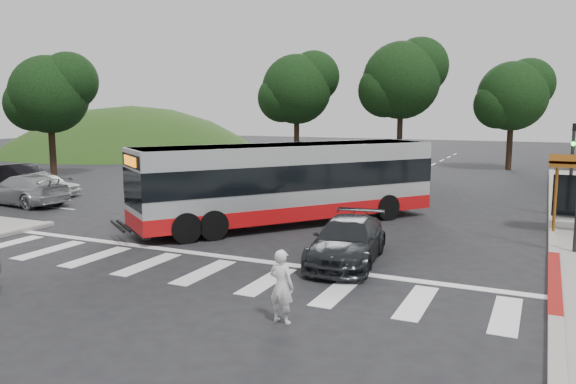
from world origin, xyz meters
The scene contains 16 objects.
ground centered at (0.00, 0.00, 0.00)m, with size 140.00×140.00×0.00m, color black.
curb_east centered at (9.00, 8.00, 0.07)m, with size 0.30×40.00×0.15m, color #9E9991.
curb_east_red centered at (9.00, -2.00, 0.08)m, with size 0.32×6.00×0.15m, color maroon.
hillside_nw centered at (-32.00, 30.00, 0.00)m, with size 44.00×44.00×10.00m, color #1D3B12.
crosswalk_ladder centered at (0.00, -5.00, 0.01)m, with size 18.00×2.60×0.01m, color silver.
traffic_signal_ne_short centered at (9.60, 8.49, 2.48)m, with size 0.18×0.37×4.00m.
tree_north_a centered at (-1.92, 26.07, 6.92)m, with size 6.60×6.15×10.17m.
tree_north_b centered at (6.07, 28.06, 5.66)m, with size 5.72×5.33×8.43m.
tree_north_c centered at (-9.92, 24.06, 6.29)m, with size 6.16×5.74×9.30m.
tree_west_a centered at (-21.93, 10.06, 5.66)m, with size 5.72×5.33×8.43m.
transit_bus centered at (-0.68, 2.23, 1.60)m, with size 2.68×12.39×3.20m, color #ABADAF, non-canonical shape.
pedestrian centered at (3.61, -7.49, 0.81)m, with size 0.59×0.39×1.62m, color white.
dark_sedan centered at (3.34, -2.32, 0.67)m, with size 1.87×4.59×1.33m, color black.
west_car_white centered at (-15.40, 3.49, 0.61)m, with size 1.44×3.57×1.22m, color white.
west_car_black centered at (-18.86, 4.81, 0.73)m, with size 1.55×4.43×1.46m, color black.
west_car_silver centered at (-14.22, 1.00, 0.73)m, with size 2.06×5.06×1.47m, color #9A9C9F.
Camera 1 is at (8.60, -17.96, 4.56)m, focal length 35.00 mm.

